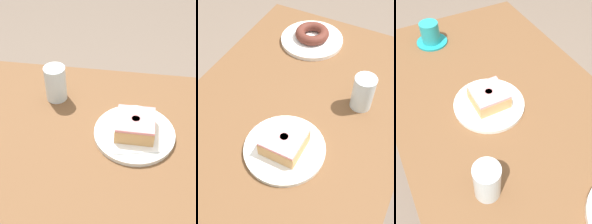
# 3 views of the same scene
# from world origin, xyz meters

# --- Properties ---
(table) EXTENTS (1.20, 0.68, 0.71)m
(table) POSITION_xyz_m (0.00, 0.00, 0.60)
(table) COLOR brown
(table) RESTS_ON ground_plane
(plate_glazed_square) EXTENTS (0.22, 0.22, 0.01)m
(plate_glazed_square) POSITION_xyz_m (-0.03, -0.04, 0.71)
(plate_glazed_square) COLOR white
(plate_glazed_square) RESTS_ON table
(napkin_glazed_square) EXTENTS (0.18, 0.18, 0.00)m
(napkin_glazed_square) POSITION_xyz_m (-0.03, -0.04, 0.72)
(napkin_glazed_square) COLOR white
(napkin_glazed_square) RESTS_ON plate_glazed_square
(donut_glazed_square) EXTENTS (0.10, 0.10, 0.05)m
(donut_glazed_square) POSITION_xyz_m (-0.03, -0.04, 0.75)
(donut_glazed_square) COLOR tan
(donut_glazed_square) RESTS_ON napkin_glazed_square
(water_glass) EXTENTS (0.06, 0.06, 0.11)m
(water_glass) POSITION_xyz_m (0.21, -0.17, 0.76)
(water_glass) COLOR silver
(water_glass) RESTS_ON table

